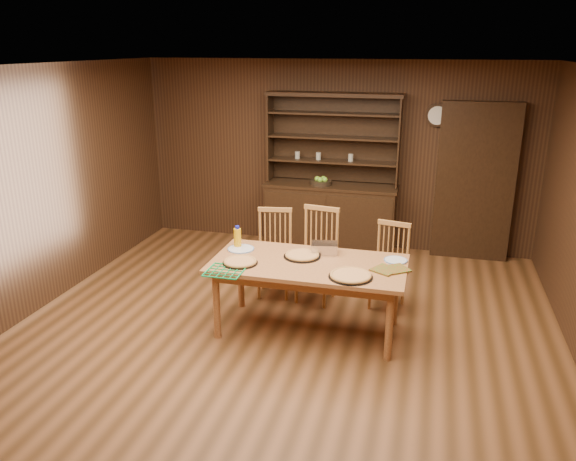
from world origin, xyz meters
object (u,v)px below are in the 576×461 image
(dining_table, at_px, (308,270))
(chair_left, at_px, (274,249))
(china_hutch, at_px, (331,208))
(chair_center, at_px, (318,251))
(chair_right, at_px, (390,263))
(juice_bottle, at_px, (237,238))

(dining_table, relative_size, chair_left, 1.89)
(china_hutch, distance_m, chair_left, 1.68)
(chair_center, height_order, chair_right, chair_center)
(chair_left, bearing_deg, chair_center, -11.70)
(china_hutch, distance_m, dining_table, 2.48)
(china_hutch, relative_size, chair_right, 2.28)
(china_hutch, relative_size, juice_bottle, 9.23)
(china_hutch, xyz_separation_m, juice_bottle, (-0.58, -2.24, 0.26))
(chair_center, bearing_deg, dining_table, -76.59)
(china_hutch, bearing_deg, chair_center, -84.36)
(dining_table, distance_m, chair_left, 1.03)
(chair_left, relative_size, juice_bottle, 4.28)
(china_hutch, distance_m, juice_bottle, 2.33)
(dining_table, bearing_deg, china_hutch, 95.36)
(chair_left, distance_m, chair_center, 0.52)
(chair_center, xyz_separation_m, juice_bottle, (-0.75, -0.58, 0.29))
(china_hutch, distance_m, chair_right, 1.92)
(dining_table, distance_m, chair_right, 1.12)
(china_hutch, bearing_deg, chair_right, -59.54)
(china_hutch, bearing_deg, chair_left, -102.20)
(chair_right, bearing_deg, china_hutch, 132.34)
(chair_left, distance_m, juice_bottle, 0.72)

